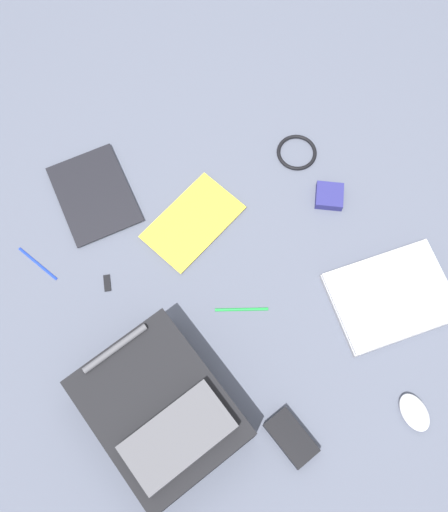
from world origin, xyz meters
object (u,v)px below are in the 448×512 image
object	(u,v)px
book_red	(94,195)
pen_blue	(242,309)
book_blue	(193,222)
pen_black	(38,263)
earbud_pouch	(329,196)
computer_mouse	(414,412)
cable_coil	(297,152)
power_brick	(291,438)
backpack	(161,412)
laptop	(391,296)
usb_stick	(107,283)

from	to	relation	value
book_red	pen_blue	bearing A→B (deg)	-62.46
book_blue	book_red	xyz separation A→B (m)	(-0.23, 0.20, -0.00)
pen_black	earbud_pouch	world-z (taller)	earbud_pouch
computer_mouse	cable_coil	bearing A→B (deg)	83.12
power_brick	pen_black	distance (m)	0.84
backpack	book_red	size ratio (longest dim) A/B	1.57
laptop	pen_blue	world-z (taller)	laptop
book_blue	computer_mouse	size ratio (longest dim) A/B	3.17
cable_coil	power_brick	size ratio (longest dim) A/B	0.89
pen_blue	earbud_pouch	size ratio (longest dim) A/B	1.86
usb_stick	pen_blue	bearing A→B (deg)	-35.02
cable_coil	power_brick	world-z (taller)	power_brick
power_brick	pen_black	xyz separation A→B (m)	(-0.45, 0.71, -0.01)
pen_black	earbud_pouch	xyz separation A→B (m)	(0.84, -0.15, 0.01)
cable_coil	usb_stick	bearing A→B (deg)	-166.51
pen_blue	laptop	bearing A→B (deg)	-19.06
backpack	computer_mouse	world-z (taller)	backpack
earbud_pouch	usb_stick	bearing A→B (deg)	178.90
earbud_pouch	power_brick	bearing A→B (deg)	-125.10
laptop	usb_stick	xyz separation A→B (m)	(-0.70, 0.35, -0.01)
book_red	backpack	bearing A→B (deg)	-93.82
book_blue	cable_coil	distance (m)	0.38
pen_blue	power_brick	bearing A→B (deg)	-93.87
cable_coil	book_blue	bearing A→B (deg)	-166.90
power_brick	earbud_pouch	distance (m)	0.69
backpack	laptop	world-z (taller)	backpack
power_brick	pen_blue	distance (m)	0.36
computer_mouse	usb_stick	size ratio (longest dim) A/B	2.11
book_blue	pen_blue	distance (m)	0.29
computer_mouse	pen_black	size ratio (longest dim) A/B	0.68
usb_stick	book_blue	bearing A→B (deg)	13.98
book_red	pen_blue	distance (m)	0.55
computer_mouse	power_brick	distance (m)	0.32
laptop	computer_mouse	size ratio (longest dim) A/B	3.36
backpack	laptop	distance (m)	0.69
pen_black	pen_blue	distance (m)	0.59
power_brick	pen_black	world-z (taller)	power_brick
backpack	computer_mouse	distance (m)	0.64
computer_mouse	cable_coil	world-z (taller)	computer_mouse
laptop	book_red	distance (m)	0.89
pen_black	usb_stick	size ratio (longest dim) A/B	3.09
laptop	power_brick	xyz separation A→B (m)	(-0.41, -0.22, -0.00)
book_red	earbud_pouch	bearing A→B (deg)	-24.25
book_red	power_brick	size ratio (longest dim) A/B	2.07
laptop	computer_mouse	world-z (taller)	computer_mouse
computer_mouse	earbud_pouch	distance (m)	0.64
cable_coil	earbud_pouch	world-z (taller)	earbud_pouch
laptop	book_red	bearing A→B (deg)	135.93
book_red	computer_mouse	distance (m)	1.06
usb_stick	pen_black	bearing A→B (deg)	140.33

